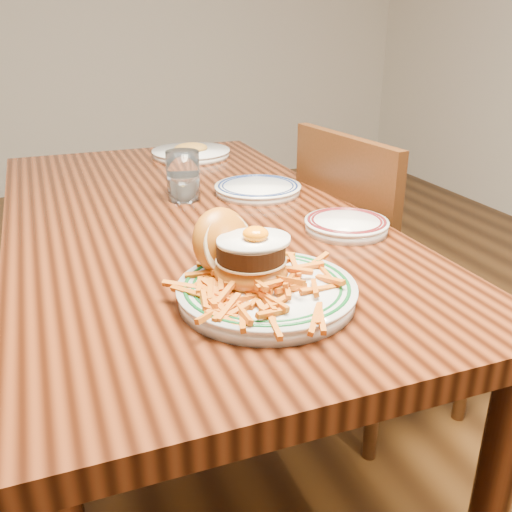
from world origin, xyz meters
name	(u,v)px	position (x,y,z in m)	size (l,w,h in m)	color
floor	(198,451)	(0.00, 0.00, 0.00)	(6.00, 6.00, 0.00)	black
table	(188,247)	(0.00, 0.00, 0.66)	(0.85, 1.60, 0.75)	black
chair_right	(371,275)	(0.55, 0.00, 0.49)	(0.48, 0.48, 0.92)	#3B1C0C
main_plate	(259,276)	(0.00, -0.49, 0.79)	(0.31, 0.33, 0.15)	silver
side_plate	(346,224)	(0.31, -0.25, 0.77)	(0.19, 0.19, 0.03)	silver
rear_plate	(258,188)	(0.23, 0.10, 0.76)	(0.24, 0.24, 0.03)	silver
water_glass	(183,179)	(0.03, 0.12, 0.81)	(0.09, 0.09, 0.13)	white
far_plate	(191,152)	(0.17, 0.59, 0.77)	(0.27, 0.27, 0.05)	silver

